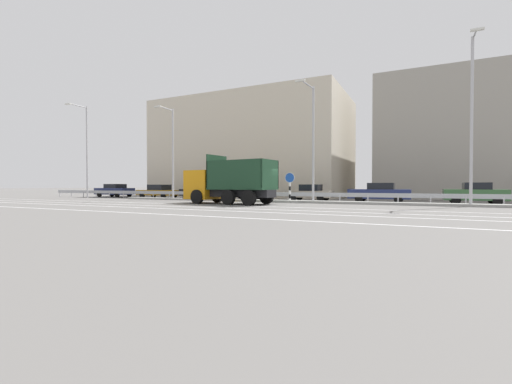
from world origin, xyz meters
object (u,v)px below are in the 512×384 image
at_px(parked_car_1, 159,191).
at_px(parked_car_0, 115,190).
at_px(dump_truck, 220,186).
at_px(street_lamp_0, 86,147).
at_px(parked_car_3, 250,192).
at_px(street_lamp_2, 312,137).
at_px(parked_car_5, 380,193).
at_px(parked_car_4, 310,193).
at_px(parked_car_6, 475,193).
at_px(street_lamp_3, 472,115).
at_px(median_road_sign, 290,186).
at_px(street_lamp_1, 172,149).
at_px(parked_car_2, 201,191).

bearing_deg(parked_car_1, parked_car_0, 89.12).
xyz_separation_m(dump_truck, parked_car_1, (-12.00, 6.78, -0.58)).
relative_size(street_lamp_0, parked_car_0, 2.18).
bearing_deg(street_lamp_0, parked_car_3, 10.72).
bearing_deg(parked_car_0, street_lamp_2, -98.55).
bearing_deg(parked_car_5, parked_car_0, 90.12).
xyz_separation_m(parked_car_4, parked_car_6, (12.24, -0.53, 0.07)).
bearing_deg(parked_car_5, street_lamp_3, -121.39).
height_order(median_road_sign, parked_car_6, median_road_sign).
bearing_deg(dump_truck, parked_car_6, -62.87).
xyz_separation_m(dump_truck, parked_car_3, (-1.12, 7.04, -0.58)).
height_order(street_lamp_3, parked_car_4, street_lamp_3).
bearing_deg(street_lamp_1, dump_truck, -25.07).
bearing_deg(parked_car_1, street_lamp_0, 113.49).
bearing_deg(median_road_sign, parked_car_5, 26.86).
bearing_deg(dump_truck, parked_car_0, 75.00).
height_order(parked_car_1, parked_car_6, parked_car_6).
bearing_deg(parked_car_6, parked_car_2, 87.56).
bearing_deg(street_lamp_1, parked_car_1, 144.07).
height_order(parked_car_2, parked_car_4, parked_car_2).
bearing_deg(street_lamp_0, parked_car_4, 8.84).
bearing_deg(parked_car_3, parked_car_2, 87.26).
distance_m(parked_car_0, parked_car_4, 23.37).
bearing_deg(parked_car_5, parked_car_1, 90.45).
bearing_deg(parked_car_4, street_lamp_3, -106.51).
bearing_deg(street_lamp_0, median_road_sign, 0.32).
xyz_separation_m(parked_car_1, parked_car_4, (16.64, 0.55, -0.00)).
relative_size(street_lamp_0, parked_car_4, 2.46).
distance_m(parked_car_2, parked_car_4, 11.46).
relative_size(parked_car_1, parked_car_3, 1.07).
xyz_separation_m(median_road_sign, parked_car_5, (6.38, 3.23, -0.49)).
bearing_deg(parked_car_5, street_lamp_0, 96.42).
distance_m(parked_car_1, parked_car_6, 28.87).
height_order(median_road_sign, street_lamp_1, street_lamp_1).
height_order(parked_car_0, parked_car_1, parked_car_0).
xyz_separation_m(median_road_sign, street_lamp_2, (1.88, -0.22, 3.72)).
bearing_deg(parked_car_6, parked_car_4, 86.27).
bearing_deg(parked_car_2, parked_car_4, -93.28).
height_order(median_road_sign, parked_car_5, median_road_sign).
xyz_separation_m(dump_truck, parked_car_6, (16.88, 6.80, -0.51)).
relative_size(dump_truck, street_lamp_2, 0.80).
bearing_deg(parked_car_1, street_lamp_2, -100.24).
distance_m(parked_car_3, parked_car_6, 18.00).
relative_size(parked_car_1, parked_car_5, 1.02).
relative_size(dump_truck, parked_car_4, 1.77).
height_order(median_road_sign, parked_car_4, median_road_sign).
height_order(dump_truck, parked_car_4, dump_truck).
height_order(dump_truck, street_lamp_3, street_lamp_3).
xyz_separation_m(street_lamp_0, parked_car_6, (36.21, 3.20, -4.70)).
bearing_deg(median_road_sign, parked_car_6, 13.52).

